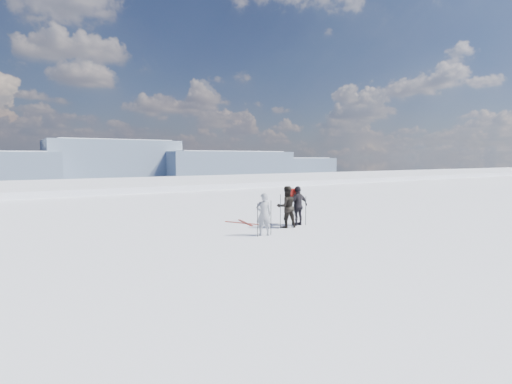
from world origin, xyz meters
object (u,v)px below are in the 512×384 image
(skier_dark, at_px, (286,207))
(skier_grey, at_px, (264,214))
(skier_pack, at_px, (298,206))
(skis_loose, at_px, (244,223))

(skier_dark, bearing_deg, skier_grey, 41.86)
(skier_dark, relative_size, skier_pack, 1.02)
(skier_pack, bearing_deg, skier_grey, 19.96)
(skier_grey, xyz_separation_m, skier_pack, (2.36, 1.01, 0.05))
(skis_loose, bearing_deg, skier_grey, -106.17)
(skier_grey, distance_m, skier_dark, 1.85)
(skis_loose, bearing_deg, skier_dark, -63.98)
(skier_pack, distance_m, skis_loose, 2.42)
(skier_dark, distance_m, skier_pack, 0.73)
(skier_grey, bearing_deg, skis_loose, -84.85)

